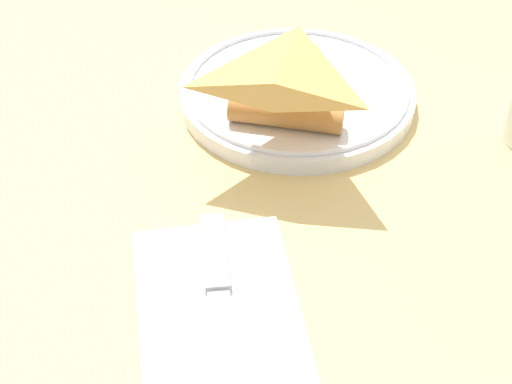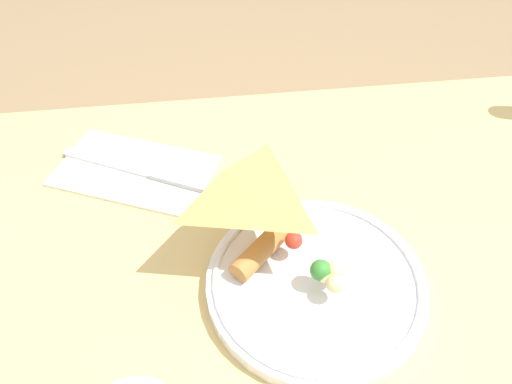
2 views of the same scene
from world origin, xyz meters
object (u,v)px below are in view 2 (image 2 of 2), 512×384
Objects in this scene: plate_pizza at (314,279)px; butter_knife at (142,170)px; dining_table at (332,324)px; napkin_folded at (135,171)px.

plate_pizza is 0.28m from butter_knife.
dining_table is at bearing 166.50° from butter_knife.
plate_pizza is at bearing 133.48° from napkin_folded.
butter_knife is at bearing -40.88° from dining_table.
butter_knife reaches higher than dining_table.
napkin_folded is at bearing 0.00° from butter_knife.
dining_table is 0.31m from butter_knife.
dining_table is at bearing 139.62° from napkin_folded.
butter_knife is (-0.01, 0.01, 0.00)m from napkin_folded.
plate_pizza is at bearing 160.09° from butter_knife.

